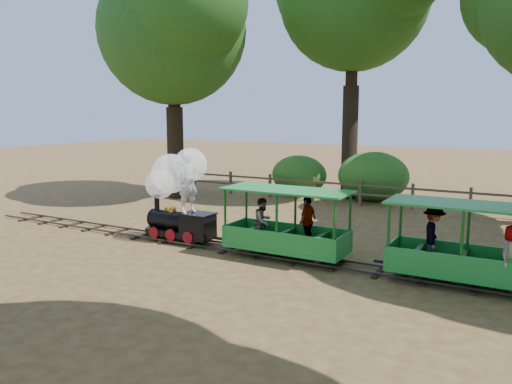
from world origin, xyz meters
The scene contains 9 objects.
ground centered at (0.00, 0.00, 0.00)m, with size 90.00×90.00×0.00m, color olive.
track centered at (0.00, 0.00, 0.07)m, with size 22.00×1.00×0.10m.
locomotive centered at (-3.78, 0.06, 1.54)m, with size 2.34×1.10×2.69m.
carriage_front centered at (-0.37, 0.02, 0.75)m, with size 3.17×1.29×1.65m.
carriage_rear centered at (3.66, 0.03, 0.77)m, with size 3.17×1.36×1.65m.
oak_nw centered at (-8.53, 6.08, 7.24)m, with size 7.58×6.67×9.97m.
fence centered at (0.00, 8.00, 0.58)m, with size 18.10×0.10×1.00m.
shrub_west centered at (-4.23, 9.30, 0.87)m, with size 2.52×1.94×1.75m, color #2D6B1E.
shrub_mid_w centered at (-0.89, 9.30, 1.02)m, with size 2.94×2.26×2.04m, color #2D6B1E.
Camera 1 is at (4.87, -10.83, 3.56)m, focal length 35.00 mm.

